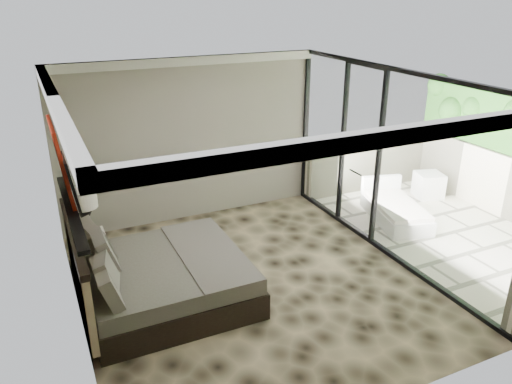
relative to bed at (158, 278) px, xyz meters
name	(u,v)px	position (x,y,z in m)	size (l,w,h in m)	color
floor	(252,284)	(1.26, -0.14, -0.34)	(5.00, 5.00, 0.00)	black
ceiling	(251,81)	(1.26, -0.14, 2.45)	(4.50, 5.00, 0.02)	silver
back_wall	(191,141)	(1.26, 2.35, 1.06)	(4.50, 0.02, 2.80)	gray
left_wall	(68,222)	(-0.98, -0.14, 1.06)	(0.02, 5.00, 2.80)	gray
glass_wall	(391,166)	(3.51, -0.14, 1.06)	(0.08, 5.00, 2.80)	white
terrace_slab	(454,235)	(5.01, -0.14, -0.40)	(3.00, 5.00, 0.12)	beige
picture_ledge	(71,210)	(-0.92, -0.04, 1.16)	(0.12, 2.20, 0.05)	black
bed	(158,278)	(0.00, 0.00, 0.00)	(2.11, 2.04, 1.17)	black
nightstand	(91,253)	(-0.67, 1.27, -0.11)	(0.47, 0.47, 0.47)	black
table_lamp	(84,207)	(-0.68, 1.27, 0.62)	(0.38, 0.38, 0.70)	black
abstract_canvas	(61,161)	(-0.93, 0.28, 1.63)	(0.04, 0.90, 0.90)	#A72B0E
framed_print	(71,183)	(-0.88, -0.06, 1.48)	(0.03, 0.50, 0.60)	black
ottoman	(429,185)	(5.71, 1.26, -0.10)	(0.48, 0.48, 0.48)	white
lounger	(395,210)	(4.42, 0.69, -0.16)	(1.10, 1.63, 0.58)	silver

